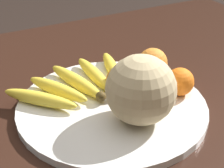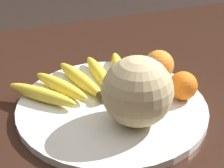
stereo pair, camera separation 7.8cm
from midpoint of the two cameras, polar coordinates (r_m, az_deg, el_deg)
kitchen_table at (r=0.82m, az=-0.06°, el=-10.36°), size 1.55×1.17×0.71m
fruit_bowl at (r=0.81m, az=2.76°, el=-3.58°), size 0.41×0.41×0.02m
melon at (r=0.72m, az=7.01°, el=-1.24°), size 0.14×0.14×0.14m
banana_bunch at (r=0.86m, az=-2.12°, el=0.52°), size 0.31×0.21×0.03m
orange_front_left at (r=0.84m, az=13.34°, el=-0.25°), size 0.06×0.06×0.06m
orange_front_right at (r=0.90m, az=9.64°, el=2.79°), size 0.07×0.07×0.07m
orange_mid_center at (r=0.84m, az=4.25°, el=0.47°), size 0.06×0.06×0.06m
orange_back_left at (r=0.84m, az=9.64°, el=0.03°), size 0.06×0.06×0.06m
produce_tag at (r=0.86m, az=6.31°, el=-0.80°), size 0.08×0.03×0.00m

